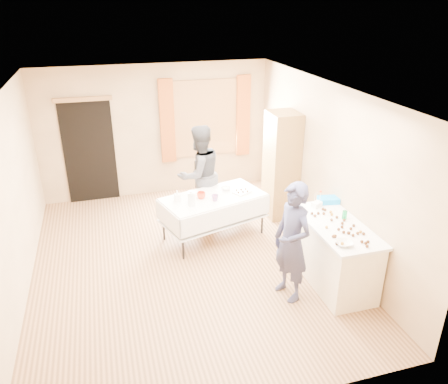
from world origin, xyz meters
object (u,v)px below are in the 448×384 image
object	(u,v)px
cabinet	(281,166)
chair	(208,194)
girl	(292,242)
woman	(200,175)
counter	(333,253)
party_table	(213,213)

from	to	relation	value
cabinet	chair	xyz separation A→B (m)	(-1.21, 0.65, -0.69)
chair	girl	world-z (taller)	girl
woman	girl	bearing A→B (deg)	82.44
girl	woman	bearing A→B (deg)	178.85
counter	girl	bearing A→B (deg)	-168.84
girl	counter	bearing A→B (deg)	85.48
chair	party_table	bearing A→B (deg)	-107.37
counter	chair	bearing A→B (deg)	111.50
cabinet	girl	size ratio (longest dim) A/B	1.17
party_table	woman	size ratio (longest dim) A/B	1.05
counter	woman	world-z (taller)	woman
cabinet	counter	world-z (taller)	cabinet
cabinet	woman	bearing A→B (deg)	172.70
party_table	woman	distance (m)	0.80
counter	woman	size ratio (longest dim) A/B	0.85
cabinet	chair	bearing A→B (deg)	151.57
counter	party_table	bearing A→B (deg)	127.54
party_table	girl	bearing A→B (deg)	-88.77
party_table	cabinet	bearing A→B (deg)	2.71
chair	girl	distance (m)	3.02
party_table	woman	bearing A→B (deg)	79.78
woman	party_table	bearing A→B (deg)	73.95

